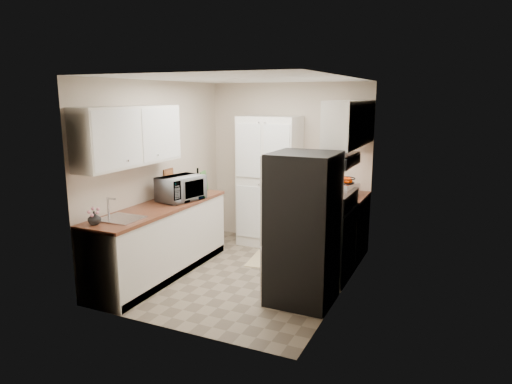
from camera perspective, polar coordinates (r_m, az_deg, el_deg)
ground at (r=6.09m, az=-1.50°, el=-10.23°), size 3.20×3.20×0.00m
room_shell at (r=5.68m, az=-1.79°, el=5.14°), size 2.64×3.24×2.52m
pantry_cabinet at (r=7.04m, az=1.70°, el=1.30°), size 0.90×0.55×2.00m
base_cabinet_left at (r=6.08m, az=-11.79°, el=-6.10°), size 0.60×2.30×0.88m
countertop_left at (r=5.96m, az=-11.97°, el=-1.89°), size 0.63×2.33×0.04m
base_cabinet_right at (r=6.69m, az=10.70°, el=-4.40°), size 0.60×0.80×0.88m
countertop_right at (r=6.58m, az=10.85°, el=-0.55°), size 0.63×0.83×0.04m
electric_range at (r=5.94m, az=8.68°, el=-6.03°), size 0.71×0.78×1.13m
refrigerator at (r=5.11m, az=5.94°, el=-4.57°), size 0.70×0.72×1.70m
microwave at (r=6.18m, az=-9.37°, el=0.44°), size 0.53×0.67×0.33m
wine_bottle at (r=6.63m, az=-7.27°, el=1.30°), size 0.08×0.08×0.33m
flower_vase at (r=5.27m, az=-19.56°, el=-3.08°), size 0.18×0.18×0.15m
cutting_board at (r=6.79m, az=-6.51°, el=1.39°), size 0.07×0.23×0.29m
toaster_oven at (r=6.49m, az=11.17°, el=0.28°), size 0.35×0.39×0.19m
fruit_basket at (r=6.47m, az=11.14°, el=1.61°), size 0.33×0.33×0.11m
kitchen_mat at (r=6.60m, az=1.34°, el=-8.39°), size 0.54×0.77×0.01m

